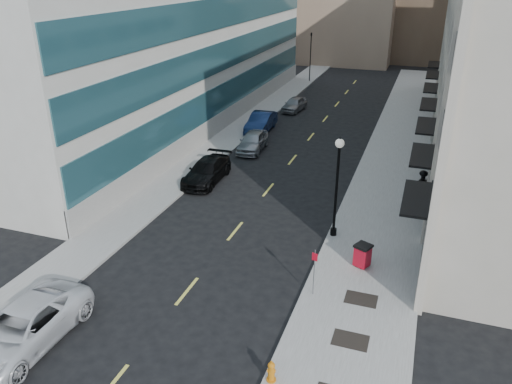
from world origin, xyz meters
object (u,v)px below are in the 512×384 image
Objects in this scene: car_black_pickup at (207,171)px; sign_post at (314,266)px; urn_planter at (424,175)px; car_silver_sedan at (253,141)px; car_grey_sedan at (294,104)px; trash_bin at (363,255)px; car_blue_sedan at (261,122)px; lamppost at (337,179)px; car_white_van at (23,328)px; fire_hydrant at (271,371)px; traffic_signal at (311,36)px.

sign_post reaches higher than car_black_pickup.
urn_planter is (4.10, 14.96, -0.98)m from sign_post.
sign_post is (9.09, -17.52, 0.85)m from car_silver_sedan.
car_grey_sedan is 3.49× the size of trash_bin.
car_silver_sedan is at bearing 81.79° from car_black_pickup.
car_blue_sedan is 19.85m from lamppost.
car_white_van reaches higher than fire_hydrant.
traffic_signal reaches higher than urn_planter.
traffic_signal is 3.09× the size of sign_post.
car_blue_sedan is (-0.28, 29.36, 0.02)m from car_white_van.
traffic_signal reaches higher than sign_post.
car_white_van is 15.90m from lamppost.
fire_hydrant is at bearing -77.81° from trash_bin.
car_blue_sedan is at bearing 89.57° from car_black_pickup.
car_grey_sedan is 1.82× the size of sign_post.
traffic_signal is 1.55× the size of car_silver_sedan.
fire_hydrant is 0.38× the size of sign_post.
sign_post is at bearing -76.12° from traffic_signal.
car_black_pickup is at bearing 172.14° from trash_bin.
traffic_signal reaches higher than trash_bin.
car_white_van is 1.30× the size of car_silver_sedan.
sign_post is at bearing 71.06° from fire_hydrant.
car_black_pickup is at bearing 104.50° from fire_hydrant.
car_grey_sedan is at bearing 89.26° from car_white_van.
car_grey_sedan is at bearing 80.51° from car_blue_sedan.
car_silver_sedan is 24.66m from fire_hydrant.
sign_post is (10.13, -22.65, 0.79)m from car_blue_sedan.
urn_planter is at bearing 16.20° from car_black_pickup.
car_grey_sedan is at bearing 109.91° from lamppost.
car_blue_sedan is at bearing 129.84° from sign_post.
urn_planter is at bearing 103.59° from trash_bin.
car_grey_sedan is 20.24m from urn_planter.
fire_hydrant is (9.73, -16.00, -0.19)m from car_black_pickup.
car_white_van is at bearing -95.63° from car_silver_sedan.
fire_hydrant is 0.15× the size of lamppost.
car_blue_sedan is 7.71m from car_grey_sedan.
traffic_signal is 27.52m from car_silver_sedan.
car_grey_sedan is (0.72, 37.00, -0.11)m from car_white_van.
sign_post is (9.93, -10.52, 0.86)m from car_black_pickup.
traffic_signal reaches higher than fire_hydrant.
urn_planter is at bearing -14.85° from car_silver_sedan.
car_silver_sedan is 12.76m from car_grey_sedan.
trash_bin is at bearing -72.96° from traffic_signal.
car_white_van is 1.13× the size of car_black_pickup.
traffic_signal is 34.38m from car_black_pickup.
car_white_van is 1.05× the size of lamppost.
urn_planter is (13.19, -2.57, -0.13)m from car_silver_sedan.
traffic_signal is at bearing 85.39° from fire_hydrant.
urn_planter is (14.22, -7.69, -0.19)m from car_blue_sedan.
trash_bin is (11.84, -19.61, -0.05)m from car_blue_sedan.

